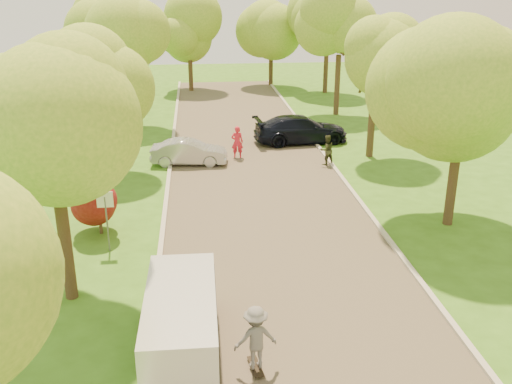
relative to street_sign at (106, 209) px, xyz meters
name	(u,v)px	position (x,y,z in m)	size (l,w,h in m)	color
ground	(295,302)	(5.80, -4.00, -1.56)	(100.00, 100.00, 0.00)	#366818
road	(263,202)	(5.80, 4.00, -1.56)	(8.00, 60.00, 0.01)	#4C4438
curb_left	(166,205)	(1.75, 4.00, -1.50)	(0.18, 60.00, 0.12)	#B2AD9E
curb_right	(356,197)	(9.85, 4.00, -1.50)	(0.18, 60.00, 0.12)	#B2AD9E
street_sign	(106,209)	(0.00, 0.00, 0.00)	(0.55, 0.06, 2.17)	#59595E
red_shrub	(99,206)	(-0.50, 1.50, -0.47)	(1.70, 1.70, 1.95)	#382619
tree_l_mida	(58,126)	(-0.50, -3.00, 3.61)	(4.71, 4.60, 7.39)	#382619
tree_l_midb	(101,80)	(-1.01, 8.00, 3.02)	(4.30, 4.20, 6.62)	#382619
tree_l_far	(132,38)	(-0.59, 18.00, 3.90)	(4.92, 4.80, 7.79)	#382619
tree_r_mida	(472,79)	(12.82, 1.00, 3.97)	(5.13, 5.00, 7.95)	#382619
tree_r_midb	(380,63)	(12.40, 10.00, 3.32)	(4.51, 4.40, 7.01)	#382619
tree_r_far	(344,27)	(13.03, 20.00, 4.27)	(5.33, 5.20, 8.34)	#382619
tree_bg_a	(109,30)	(-2.98, 26.00, 3.75)	(5.12, 5.00, 7.72)	#382619
tree_bg_b	(330,23)	(14.02, 28.00, 3.97)	(5.12, 5.00, 7.95)	#382619
tree_bg_c	(192,29)	(3.01, 30.00, 3.46)	(4.92, 4.80, 7.33)	#382619
tree_bg_d	(274,23)	(10.02, 32.00, 3.75)	(5.12, 5.00, 7.72)	#382619
minivan	(181,322)	(2.60, -5.99, -0.69)	(1.80, 4.47, 1.66)	silver
silver_sedan	(189,152)	(2.71, 9.63, -0.94)	(1.33, 3.81, 1.26)	#A9AAAE
dark_sedan	(301,129)	(9.05, 13.06, -0.79)	(2.18, 5.36, 1.55)	black
longboard	(256,367)	(4.35, -6.91, -1.47)	(0.36, 0.85, 0.10)	black
skateboarder	(256,338)	(4.35, -6.91, -0.65)	(1.04, 0.60, 1.61)	slate
person_striped	(237,142)	(5.22, 10.45, -0.71)	(0.62, 0.41, 1.70)	red
person_olive	(327,150)	(9.60, 8.78, -0.79)	(0.75, 0.58, 1.54)	#30351F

